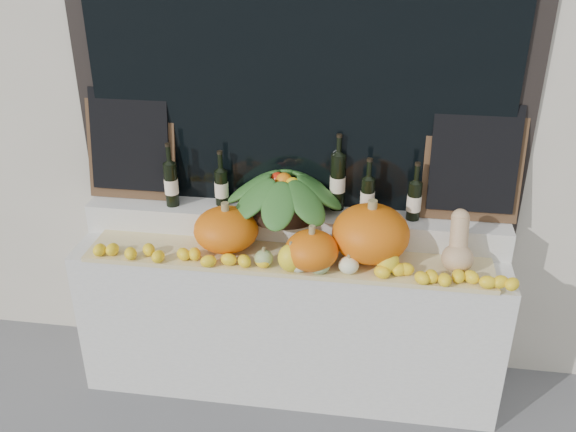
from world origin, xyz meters
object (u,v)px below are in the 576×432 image
(produce_bowl, at_px, (284,193))
(pumpkin_left, at_px, (226,229))
(pumpkin_right, at_px, (371,233))
(butternut_squash, at_px, (458,247))
(wine_bottle_tall, at_px, (338,181))

(produce_bowl, bearing_deg, pumpkin_left, -142.12)
(pumpkin_right, xyz_separation_m, butternut_squash, (0.43, -0.03, -0.02))
(pumpkin_right, relative_size, wine_bottle_tall, 0.92)
(pumpkin_right, relative_size, butternut_squash, 1.33)
(pumpkin_right, distance_m, wine_bottle_tall, 0.37)
(produce_bowl, bearing_deg, wine_bottle_tall, 15.30)
(pumpkin_right, bearing_deg, pumpkin_left, -179.36)
(pumpkin_left, bearing_deg, wine_bottle_tall, 27.60)
(pumpkin_right, xyz_separation_m, produce_bowl, (-0.47, 0.20, 0.10))
(produce_bowl, bearing_deg, pumpkin_right, -23.31)
(pumpkin_left, height_order, produce_bowl, produce_bowl)
(pumpkin_right, relative_size, produce_bowl, 0.59)
(pumpkin_left, distance_m, produce_bowl, 0.37)
(pumpkin_left, xyz_separation_m, wine_bottle_tall, (0.55, 0.29, 0.18))
(butternut_squash, bearing_deg, pumpkin_left, 178.79)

